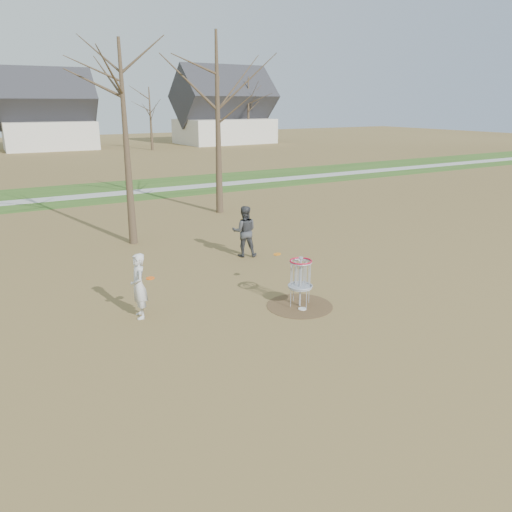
{
  "coord_description": "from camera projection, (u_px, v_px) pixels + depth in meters",
  "views": [
    {
      "loc": [
        -7.34,
        -10.25,
        5.29
      ],
      "look_at": [
        -0.5,
        1.5,
        1.1
      ],
      "focal_mm": 35.0,
      "sensor_mm": 36.0,
      "label": 1
    }
  ],
  "objects": [
    {
      "name": "player_throwing",
      "position": [
        244.0,
        231.0,
        17.71
      ],
      "size": [
        1.1,
        1.01,
        1.83
      ],
      "primitive_type": "imported",
      "rotation": [
        0.0,
        0.0,
        2.69
      ],
      "color": "#3A3B3F",
      "rests_on": "ground"
    },
    {
      "name": "bare_trees",
      "position": [
        77.0,
        102.0,
        42.39
      ],
      "size": [
        52.62,
        44.98,
        9.0
      ],
      "color": "#382B1E",
      "rests_on": "ground"
    },
    {
      "name": "houses_row",
      "position": [
        71.0,
        119.0,
        58.0
      ],
      "size": [
        56.51,
        10.01,
        7.26
      ],
      "color": "silver",
      "rests_on": "ground"
    },
    {
      "name": "disc_grounded",
      "position": [
        302.0,
        309.0,
        13.31
      ],
      "size": [
        0.22,
        0.22,
        0.02
      ],
      "primitive_type": "cylinder",
      "color": "silver",
      "rests_on": "dirt_circle"
    },
    {
      "name": "dirt_circle",
      "position": [
        300.0,
        306.0,
        13.55
      ],
      "size": [
        1.8,
        1.8,
        0.01
      ],
      "primitive_type": "cylinder",
      "color": "#47331E",
      "rests_on": "ground"
    },
    {
      "name": "ground",
      "position": [
        300.0,
        306.0,
        13.55
      ],
      "size": [
        160.0,
        160.0,
        0.0
      ],
      "primitive_type": "plane",
      "color": "brown",
      "rests_on": "ground"
    },
    {
      "name": "player_standing",
      "position": [
        139.0,
        286.0,
        12.61
      ],
      "size": [
        0.48,
        0.67,
        1.7
      ],
      "primitive_type": "imported",
      "rotation": [
        0.0,
        0.0,
        -1.7
      ],
      "color": "silver",
      "rests_on": "ground"
    },
    {
      "name": "disc_golf_basket",
      "position": [
        300.0,
        274.0,
        13.28
      ],
      "size": [
        0.64,
        0.64,
        1.35
      ],
      "color": "#9EA3AD",
      "rests_on": "ground"
    },
    {
      "name": "green_band",
      "position": [
        105.0,
        192.0,
        30.89
      ],
      "size": [
        160.0,
        8.0,
        0.01
      ],
      "primitive_type": "cube",
      "color": "#2D5119",
      "rests_on": "ground"
    },
    {
      "name": "discs_in_play",
      "position": [
        221.0,
        265.0,
        13.51
      ],
      "size": [
        4.06,
        0.31,
        0.06
      ],
      "color": "orange",
      "rests_on": "ground"
    },
    {
      "name": "footpath",
      "position": [
        109.0,
        194.0,
        30.06
      ],
      "size": [
        160.0,
        1.5,
        0.01
      ],
      "primitive_type": "cube",
      "color": "#9E9E99",
      "rests_on": "green_band"
    }
  ]
}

